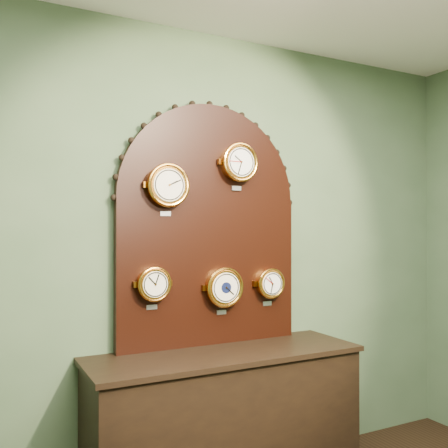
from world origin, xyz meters
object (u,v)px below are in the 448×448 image
arabic_clock (239,163)px  tide_clock (270,283)px  barometer (224,287)px  roman_clock (168,185)px  hygrometer (154,284)px  shop_counter (226,425)px  display_board (209,217)px

arabic_clock → tide_clock: size_ratio=1.20×
barometer → tide_clock: barometer is taller
roman_clock → hygrometer: 0.58m
barometer → tide_clock: bearing=0.2°
roman_clock → hygrometer: size_ratio=1.21×
shop_counter → barometer: barometer is taller
hygrometer → tide_clock: bearing=0.0°
hygrometer → tide_clock: hygrometer is taller
shop_counter → arabic_clock: (0.18, 0.15, 1.57)m
shop_counter → roman_clock: roman_clock is taller
roman_clock → barometer: roman_clock is taller
shop_counter → tide_clock: tide_clock is taller
arabic_clock → tide_clock: 0.81m
display_board → arabic_clock: bearing=-21.0°
roman_clock → tide_clock: bearing=0.1°
display_board → barometer: (0.07, -0.07, -0.44)m
shop_counter → tide_clock: size_ratio=6.41×
hygrometer → roman_clock: bearing=-0.9°
hygrometer → tide_clock: size_ratio=1.03×
display_board → hygrometer: size_ratio=5.98×
shop_counter → arabic_clock: arabic_clock is taller
roman_clock → hygrometer: roman_clock is taller
arabic_clock → tide_clock: bearing=0.3°
arabic_clock → barometer: bearing=-179.9°
shop_counter → barometer: bearing=66.2°
tide_clock → barometer: bearing=-179.8°
display_board → barometer: display_board is taller
display_board → barometer: 0.45m
roman_clock → hygrometer: bearing=179.1°
hygrometer → barometer: size_ratio=0.85×
arabic_clock → barometer: (-0.11, -0.00, -0.78)m
arabic_clock → barometer: size_ratio=1.00×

